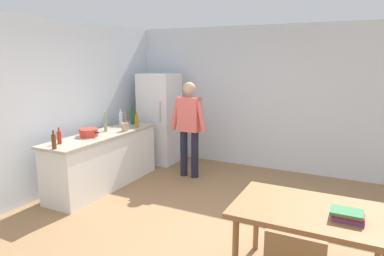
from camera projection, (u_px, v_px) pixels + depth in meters
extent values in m
plane|color=#936D47|center=(190.00, 234.00, 4.15)|extent=(14.00, 14.00, 0.00)
cube|color=silver|center=(261.00, 98.00, 6.51)|extent=(6.40, 0.12, 2.70)
cube|color=silver|center=(44.00, 109.00, 5.19)|extent=(0.12, 5.60, 2.70)
cube|color=white|center=(104.00, 161.00, 5.64)|extent=(0.60, 2.12, 0.86)
cube|color=#B2A893|center=(103.00, 135.00, 5.55)|extent=(0.64, 2.20, 0.04)
cube|color=white|center=(160.00, 119.00, 6.90)|extent=(0.70, 0.64, 1.80)
cylinder|color=#B2B2B7|center=(160.00, 112.00, 6.47)|extent=(0.02, 0.02, 0.40)
cylinder|color=#1E1E2D|center=(184.00, 153.00, 6.15)|extent=(0.13, 0.13, 0.84)
cylinder|color=#1E1E2D|center=(195.00, 155.00, 6.06)|extent=(0.13, 0.13, 0.84)
cube|color=#E56660|center=(189.00, 114.00, 5.96)|extent=(0.38, 0.22, 0.60)
sphere|color=tan|center=(189.00, 88.00, 5.87)|extent=(0.22, 0.22, 0.22)
cylinder|color=#E56660|center=(176.00, 115.00, 6.04)|extent=(0.20, 0.09, 0.55)
cylinder|color=#E56660|center=(201.00, 117.00, 5.82)|extent=(0.20, 0.09, 0.55)
cube|color=olive|center=(311.00, 211.00, 3.13)|extent=(1.40, 0.90, 0.05)
cylinder|color=olive|center=(235.00, 251.00, 3.16)|extent=(0.06, 0.06, 0.70)
cylinder|color=olive|center=(256.00, 220.00, 3.78)|extent=(0.06, 0.06, 0.70)
cylinder|color=olive|center=(379.00, 246.00, 3.25)|extent=(0.06, 0.06, 0.70)
cylinder|color=red|center=(89.00, 133.00, 5.33)|extent=(0.28, 0.28, 0.12)
cube|color=black|center=(81.00, 130.00, 5.40)|extent=(0.06, 0.03, 0.02)
cube|color=black|center=(97.00, 133.00, 5.25)|extent=(0.06, 0.03, 0.02)
cylinder|color=tan|center=(125.00, 127.00, 5.72)|extent=(0.11, 0.11, 0.14)
cylinder|color=olive|center=(126.00, 119.00, 5.69)|extent=(0.02, 0.05, 0.22)
cylinder|color=olive|center=(125.00, 119.00, 5.67)|extent=(0.02, 0.04, 0.22)
cylinder|color=gray|center=(105.00, 124.00, 5.69)|extent=(0.06, 0.06, 0.26)
cylinder|color=gray|center=(105.00, 114.00, 5.66)|extent=(0.02, 0.02, 0.06)
cylinder|color=#996619|center=(137.00, 121.00, 6.01)|extent=(0.06, 0.06, 0.22)
cylinder|color=#996619|center=(136.00, 113.00, 5.98)|extent=(0.03, 0.03, 0.06)
cylinder|color=silver|center=(121.00, 119.00, 6.17)|extent=(0.07, 0.07, 0.24)
cylinder|color=silver|center=(121.00, 111.00, 6.14)|extent=(0.03, 0.03, 0.06)
cylinder|color=#1E5123|center=(133.00, 117.00, 6.29)|extent=(0.08, 0.08, 0.28)
cylinder|color=#1E5123|center=(132.00, 108.00, 6.26)|extent=(0.03, 0.03, 0.06)
cylinder|color=#5B3314|center=(54.00, 142.00, 4.59)|extent=(0.06, 0.06, 0.20)
cylinder|color=#5B3314|center=(53.00, 132.00, 4.57)|extent=(0.02, 0.02, 0.06)
cylinder|color=#B22319|center=(59.00, 138.00, 4.87)|extent=(0.06, 0.06, 0.18)
cylinder|color=#B22319|center=(59.00, 129.00, 4.84)|extent=(0.02, 0.02, 0.06)
cube|color=#753D7F|center=(348.00, 219.00, 2.90)|extent=(0.26, 0.14, 0.03)
cube|color=#B22D28|center=(350.00, 216.00, 2.89)|extent=(0.23, 0.14, 0.03)
cube|color=#387A47|center=(347.00, 212.00, 2.90)|extent=(0.26, 0.19, 0.02)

